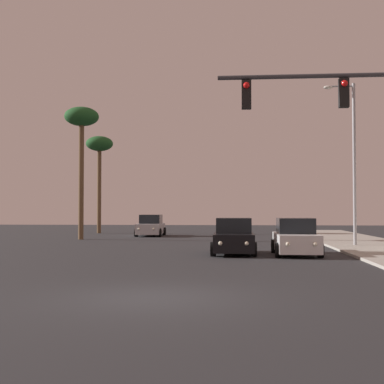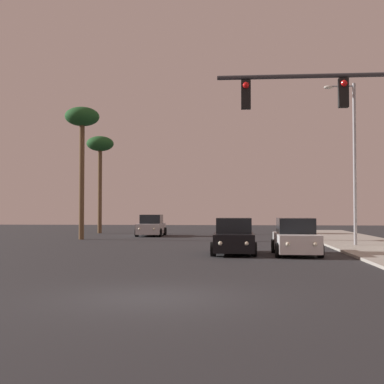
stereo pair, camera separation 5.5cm
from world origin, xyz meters
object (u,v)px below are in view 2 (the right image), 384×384
(car_white, at_px, (296,238))
(palm_tree_far, at_px, (100,149))
(car_black, at_px, (234,238))
(traffic_light_mast, at_px, (358,125))
(palm_tree_mid, at_px, (82,124))
(car_silver, at_px, (151,226))
(street_lamp, at_px, (352,155))

(car_white, relative_size, palm_tree_far, 0.50)
(car_black, distance_m, traffic_light_mast, 9.94)
(car_black, height_order, car_white, same)
(car_black, xyz_separation_m, traffic_light_mast, (3.88, -8.29, 3.90))
(traffic_light_mast, bearing_deg, palm_tree_far, 118.12)
(palm_tree_mid, bearing_deg, traffic_light_mast, -53.56)
(car_silver, height_order, traffic_light_mast, traffic_light_mast)
(car_silver, distance_m, palm_tree_mid, 9.91)
(car_silver, bearing_deg, car_black, 110.54)
(palm_tree_mid, bearing_deg, car_white, -41.10)
(traffic_light_mast, relative_size, palm_tree_far, 0.76)
(car_black, relative_size, traffic_light_mast, 0.66)
(car_silver, height_order, car_white, same)
(car_silver, xyz_separation_m, traffic_light_mast, (10.49, -25.05, 3.90))
(car_black, relative_size, palm_tree_far, 0.50)
(car_black, xyz_separation_m, car_silver, (-6.61, 16.76, 0.00))
(palm_tree_mid, bearing_deg, street_lamp, -19.89)
(street_lamp, bearing_deg, traffic_light_mast, -101.17)
(car_silver, relative_size, car_white, 1.00)
(car_black, relative_size, car_silver, 1.00)
(car_black, xyz_separation_m, palm_tree_far, (-11.99, 21.41, 6.71))
(car_silver, distance_m, car_white, 19.54)
(traffic_light_mast, bearing_deg, car_black, 115.07)
(car_silver, xyz_separation_m, car_white, (9.43, -17.11, 0.00))
(car_silver, bearing_deg, car_white, 117.87)
(traffic_light_mast, xyz_separation_m, palm_tree_far, (-15.87, 29.70, 2.81))
(street_lamp, xyz_separation_m, palm_tree_far, (-18.53, 16.23, 2.35))
(traffic_light_mast, bearing_deg, palm_tree_mid, 126.44)
(street_lamp, height_order, palm_tree_mid, palm_tree_mid)
(car_black, xyz_separation_m, palm_tree_mid, (-10.67, 11.41, 7.29))
(traffic_light_mast, distance_m, palm_tree_mid, 24.72)
(car_silver, relative_size, street_lamp, 0.48)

